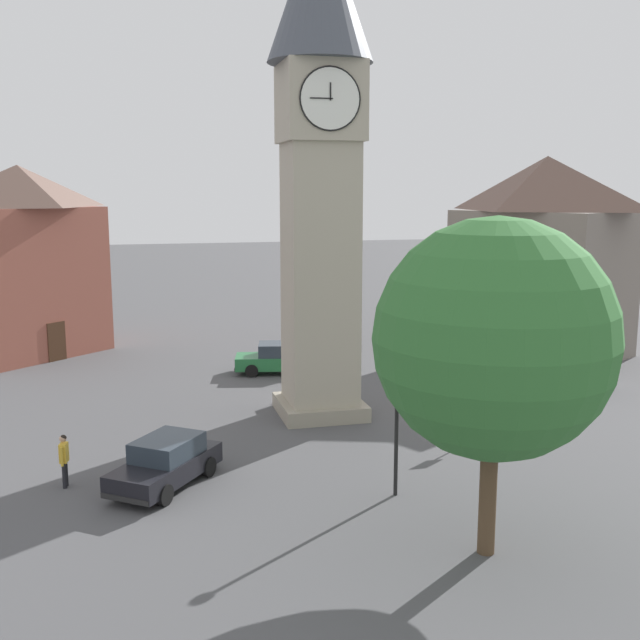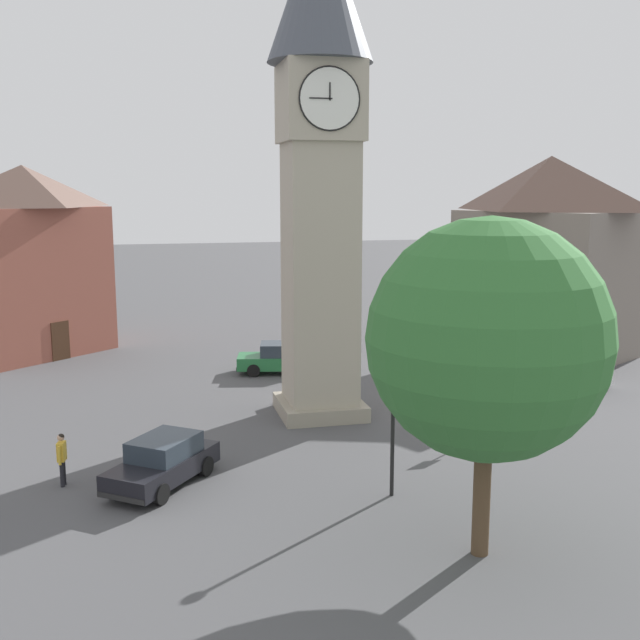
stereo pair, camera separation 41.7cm
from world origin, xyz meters
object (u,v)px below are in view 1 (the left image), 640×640
at_px(car_blue_kerb, 571,376).
at_px(pedestrian, 64,456).
at_px(car_silver_kerb, 166,462).
at_px(building_shop_left, 543,255).
at_px(tree, 494,339).
at_px(road_sign, 491,384).
at_px(clock_tower, 320,126).
at_px(car_red_corner, 278,358).
at_px(building_terrace_right, 23,260).
at_px(lamp_post, 397,398).

distance_m(car_blue_kerb, pedestrian, 22.31).
distance_m(car_silver_kerb, pedestrian, 3.13).
bearing_deg(building_shop_left, tree, 57.11).
bearing_deg(road_sign, car_blue_kerb, -144.85).
xyz_separation_m(tree, road_sign, (-4.52, -8.84, -3.65)).
distance_m(car_silver_kerb, road_sign, 12.50).
bearing_deg(car_silver_kerb, clock_tower, -136.24).
xyz_separation_m(clock_tower, car_red_corner, (0.36, -7.31, -10.78)).
bearing_deg(road_sign, building_terrace_right, -44.91).
xyz_separation_m(car_red_corner, road_sign, (-6.07, 11.15, 1.14)).
relative_size(clock_tower, road_sign, 7.06).
distance_m(tree, lamp_post, 4.86).
height_order(car_red_corner, road_sign, road_sign).
bearing_deg(building_shop_left, car_red_corner, 3.61).
height_order(car_red_corner, building_shop_left, building_shop_left).
bearing_deg(road_sign, tree, 62.90).
relative_size(building_shop_left, lamp_post, 2.44).
height_order(car_red_corner, lamp_post, lamp_post).
relative_size(car_silver_kerb, car_red_corner, 0.98).
bearing_deg(building_shop_left, lamp_post, 49.31).
xyz_separation_m(car_silver_kerb, building_terrace_right, (6.51, -21.05, 4.53)).
bearing_deg(road_sign, car_silver_kerb, 11.06).
bearing_deg(pedestrian, car_silver_kerb, 167.82).
xyz_separation_m(pedestrian, building_shop_left, (-24.28, -13.83, 4.53)).
height_order(car_blue_kerb, lamp_post, lamp_post).
distance_m(clock_tower, building_terrace_right, 20.69).
distance_m(car_blue_kerb, road_sign, 7.67).
distance_m(car_red_corner, road_sign, 12.75).
distance_m(clock_tower, tree, 14.07).
bearing_deg(car_silver_kerb, tree, 140.00).
bearing_deg(building_terrace_right, pedestrian, 99.62).
relative_size(tree, road_sign, 3.05).
relative_size(car_blue_kerb, pedestrian, 2.62).
height_order(tree, road_sign, tree).
xyz_separation_m(car_red_corner, lamp_post, (-0.55, 15.96, 2.27)).
bearing_deg(tree, building_shop_left, -122.89).
relative_size(car_silver_kerb, building_shop_left, 0.40).
relative_size(car_silver_kerb, road_sign, 1.54).
bearing_deg(tree, lamp_post, -76.17).
bearing_deg(building_terrace_right, car_blue_kerb, 150.16).
xyz_separation_m(building_shop_left, road_sign, (9.02, 12.10, -3.64)).
height_order(car_silver_kerb, building_terrace_right, building_terrace_right).
height_order(car_red_corner, pedestrian, pedestrian).
relative_size(car_silver_kerb, tree, 0.51).
bearing_deg(car_silver_kerb, car_red_corner, -114.40).
xyz_separation_m(pedestrian, road_sign, (-15.26, -1.73, 0.89)).
bearing_deg(building_shop_left, car_blue_kerb, 69.99).
height_order(clock_tower, car_silver_kerb, clock_tower).
bearing_deg(car_silver_kerb, building_shop_left, -145.68).
bearing_deg(car_blue_kerb, tree, 50.92).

